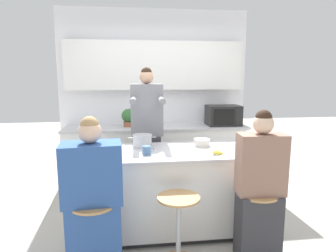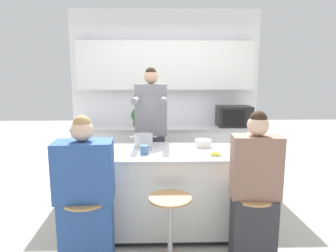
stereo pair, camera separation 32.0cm
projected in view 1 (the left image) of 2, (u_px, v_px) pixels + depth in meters
The scene contains 18 objects.
ground_plane at pixel (169, 228), 3.32m from camera, with size 16.00×16.00×0.00m, color #B2ADA3.
wall_back at pixel (155, 84), 4.80m from camera, with size 3.01×0.22×2.70m.
back_counter at pixel (157, 154), 4.70m from camera, with size 2.80×0.62×0.90m.
kitchen_island at pixel (169, 190), 3.24m from camera, with size 1.80×0.82×0.89m.
bar_stool_leftmost at pixel (94, 236), 2.50m from camera, with size 0.38×0.38×0.64m.
bar_stool_center at pixel (178, 228), 2.63m from camera, with size 0.38×0.38×0.64m.
bar_stool_rightmost at pixel (256, 223), 2.72m from camera, with size 0.38×0.38×0.64m.
person_cooking at pixel (147, 140), 3.75m from camera, with size 0.41×0.58×1.77m.
person_wrapped_blanket at pixel (93, 203), 2.48m from camera, with size 0.50×0.32×1.36m.
person_seated_near at pixel (259, 194), 2.66m from camera, with size 0.43×0.29×1.39m.
cooking_pot at pixel (142, 141), 3.32m from camera, with size 0.31×0.22×0.14m.
fruit_bowl at pixel (96, 152), 2.95m from camera, with size 0.21×0.21×0.08m.
mixing_bowl_steel at pixel (202, 142), 3.37m from camera, with size 0.18×0.18×0.08m.
coffee_cup_near at pixel (147, 150), 3.00m from camera, with size 0.12×0.09×0.09m.
banana_bunch at pixel (217, 153), 3.01m from camera, with size 0.14×0.10×0.05m.
juice_carton at pixel (247, 141), 3.14m from camera, with size 0.08×0.08×0.21m.
microwave at pixel (223, 115), 4.69m from camera, with size 0.51×0.38×0.31m.
potted_plant at pixel (129, 117), 4.54m from camera, with size 0.21×0.21×0.27m.
Camera 1 is at (-0.40, -3.05, 1.68)m, focal length 32.00 mm.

